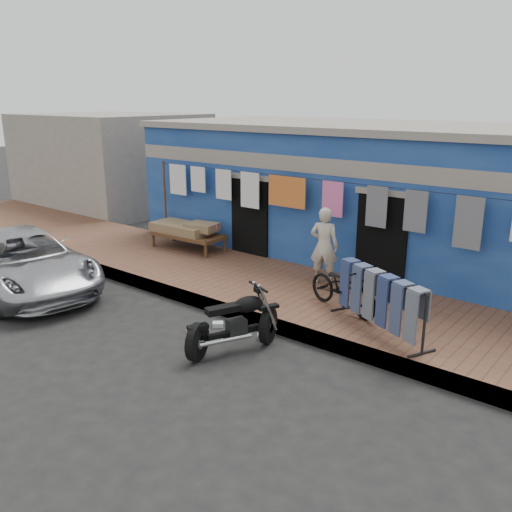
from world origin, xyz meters
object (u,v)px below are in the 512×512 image
at_px(bicycle, 344,283).
at_px(motorcycle, 234,321).
at_px(seated_person, 324,246).
at_px(jeans_rack, 381,301).
at_px(charpoy, 188,236).
at_px(car, 23,260).

distance_m(bicycle, motorcycle, 2.26).
height_order(seated_person, jeans_rack, seated_person).
bearing_deg(charpoy, car, -104.84).
height_order(car, motorcycle, car).
bearing_deg(motorcycle, bicycle, 91.24).
bearing_deg(charpoy, jeans_rack, -14.22).
xyz_separation_m(motorcycle, jeans_rack, (1.70, 1.72, 0.24)).
distance_m(car, charpoy, 4.00).
bearing_deg(car, bicycle, -56.73).
bearing_deg(car, charpoy, -5.03).
bearing_deg(seated_person, bicycle, 119.49).
relative_size(charpoy, jeans_rack, 0.98).
distance_m(motorcycle, jeans_rack, 2.43).
bearing_deg(charpoy, motorcycle, -36.54).
distance_m(seated_person, motorcycle, 3.21).
distance_m(car, bicycle, 6.79).
bearing_deg(motorcycle, seated_person, 117.11).
relative_size(motorcycle, charpoy, 0.83).
xyz_separation_m(car, charpoy, (1.02, 3.87, -0.06)).
distance_m(seated_person, bicycle, 1.53).
bearing_deg(car, motorcycle, -73.94).
height_order(motorcycle, charpoy, motorcycle).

